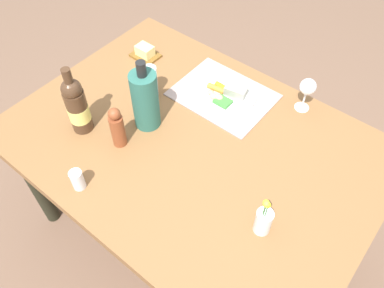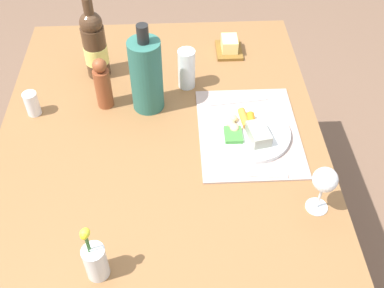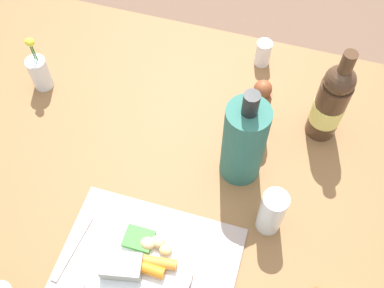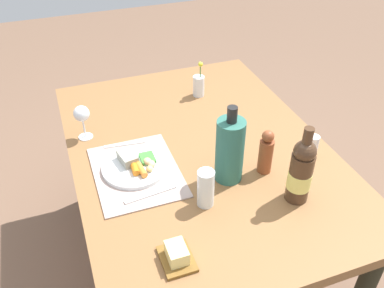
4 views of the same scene
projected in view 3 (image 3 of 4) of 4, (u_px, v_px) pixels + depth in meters
name	position (u px, v px, depth m)	size (l,w,h in m)	color
ground_plane	(171.00, 251.00, 1.87)	(8.00, 8.00, 0.00)	brown
dining_table	(162.00, 176.00, 1.31)	(1.47, 1.05, 0.73)	brown
placemat	(146.00, 268.00, 1.08)	(0.42, 0.32, 0.01)	#AB938A
dinner_plate	(138.00, 264.00, 1.07)	(0.26, 0.26, 0.06)	white
fork	(73.00, 248.00, 1.11)	(0.02, 0.17, 0.01)	silver
knife	(208.00, 279.00, 1.07)	(0.02, 0.20, 0.01)	silver
pepper_mill	(259.00, 107.00, 1.23)	(0.06, 0.06, 0.19)	brown
salt_shaker	(263.00, 53.00, 1.39)	(0.05, 0.05, 0.08)	white
flower_vase	(39.00, 71.00, 1.33)	(0.06, 0.06, 0.18)	silver
water_tumbler	(271.00, 214.00, 1.09)	(0.06, 0.06, 0.15)	silver
cooler_bottle	(244.00, 142.00, 1.12)	(0.11, 0.11, 0.32)	#2C6457
wine_bottle	(331.00, 102.00, 1.19)	(0.08, 0.08, 0.31)	#472E1D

